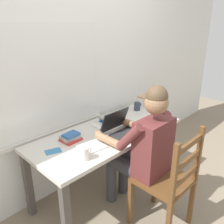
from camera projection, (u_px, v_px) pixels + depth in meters
ground_plane at (108, 190)px, 2.55m from camera, size 8.00×8.00×0.00m
back_wall at (78, 66)px, 2.36m from camera, size 6.00×0.08×2.60m
desk at (108, 140)px, 2.33m from camera, size 1.57×0.68×0.70m
seated_person at (143, 146)px, 2.04m from camera, size 0.50×0.60×1.26m
wooden_chair at (169, 182)px, 1.94m from camera, size 0.42×0.42×0.96m
laptop at (122, 129)px, 2.23m from camera, size 0.33×0.31×0.22m
computer_mouse at (140, 127)px, 2.37m from camera, size 0.06×0.10×0.03m
coffee_mug_white at (84, 153)px, 1.82m from camera, size 0.11×0.08×0.10m
coffee_mug_dark at (137, 106)px, 2.85m from camera, size 0.11×0.07×0.10m
book_stack_main at (71, 137)px, 2.13m from camera, size 0.17×0.16×0.07m
book_stack_side at (109, 119)px, 2.51m from camera, size 0.20×0.17×0.08m
paper_pile_near_laptop at (104, 124)px, 2.45m from camera, size 0.25×0.18×0.02m
paper_pile_back_corner at (65, 161)px, 1.81m from camera, size 0.24×0.16×0.01m
paper_pile_side at (92, 147)px, 2.01m from camera, size 0.23×0.20×0.01m
landscape_photo_print at (53, 151)px, 1.95m from camera, size 0.15×0.13×0.00m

